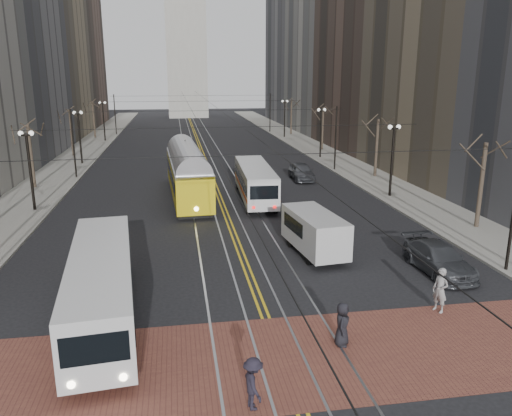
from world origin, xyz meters
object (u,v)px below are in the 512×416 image
object	(u,v)px
pedestrian_a	(342,324)
pedestrian_b	(440,290)
streetcar	(188,177)
cargo_van	(314,234)
transit_bus	(102,288)
sedan_grey	(301,171)
sedan_parked	(439,258)
pedestrian_d	(253,384)
rear_bus	(255,183)

from	to	relation	value
pedestrian_a	pedestrian_b	distance (m)	5.29
streetcar	pedestrian_a	bearing A→B (deg)	-81.30
cargo_van	pedestrian_a	size ratio (longest dim) A/B	3.17
pedestrian_a	streetcar	bearing A→B (deg)	35.77
streetcar	pedestrian_a	size ratio (longest dim) A/B	8.53
streetcar	pedestrian_b	bearing A→B (deg)	-68.89
transit_bus	pedestrian_b	distance (m)	13.93
sedan_grey	sedan_parked	world-z (taller)	sedan_grey
pedestrian_b	cargo_van	bearing A→B (deg)	179.14
sedan_parked	pedestrian_d	world-z (taller)	pedestrian_d
transit_bus	pedestrian_b	world-z (taller)	transit_bus
transit_bus	pedestrian_a	xyz separation A→B (m)	(8.92, -3.44, -0.55)
pedestrian_b	pedestrian_a	bearing A→B (deg)	-92.87
streetcar	sedan_grey	xyz separation A→B (m)	(10.82, 5.34, -0.88)
pedestrian_b	pedestrian_d	distance (m)	10.04
pedestrian_a	pedestrian_b	bearing A→B (deg)	-44.19
sedan_grey	pedestrian_d	xyz separation A→B (m)	(-9.72, -32.49, 0.04)
streetcar	rear_bus	xyz separation A→B (m)	(5.23, -1.79, -0.30)
cargo_van	sedan_parked	world-z (taller)	cargo_van
sedan_grey	pedestrian_a	xyz separation A→B (m)	(-5.93, -29.43, 0.04)
rear_bus	sedan_grey	size ratio (longest dim) A/B	2.24
sedan_parked	pedestrian_b	world-z (taller)	pedestrian_b
sedan_grey	pedestrian_d	size ratio (longest dim) A/B	2.85
sedan_grey	rear_bus	bearing A→B (deg)	-126.35
sedan_grey	sedan_parked	xyz separation A→B (m)	(1.18, -23.40, -0.08)
cargo_van	pedestrian_a	bearing A→B (deg)	-106.45
pedestrian_b	transit_bus	bearing A→B (deg)	-120.57
cargo_van	pedestrian_d	world-z (taller)	cargo_van
cargo_van	sedan_grey	size ratio (longest dim) A/B	1.12
transit_bus	streetcar	bearing A→B (deg)	73.26
sedan_parked	pedestrian_b	bearing A→B (deg)	-119.85
transit_bus	pedestrian_d	world-z (taller)	transit_bus
transit_bus	streetcar	world-z (taller)	streetcar
transit_bus	rear_bus	distance (m)	21.01
transit_bus	sedan_grey	world-z (taller)	transit_bus
rear_bus	sedan_parked	distance (m)	17.64
streetcar	pedestrian_a	world-z (taller)	streetcar
sedan_parked	pedestrian_b	xyz separation A→B (m)	(-2.20, -4.09, 0.25)
sedan_grey	pedestrian_b	distance (m)	27.51
streetcar	sedan_parked	bearing A→B (deg)	-59.16
streetcar	rear_bus	distance (m)	5.53
streetcar	cargo_van	world-z (taller)	streetcar
transit_bus	pedestrian_a	world-z (taller)	transit_bus
rear_bus	cargo_van	xyz separation A→B (m)	(1.27, -12.76, -0.21)
pedestrian_d	rear_bus	bearing A→B (deg)	-19.24
rear_bus	pedestrian_d	bearing A→B (deg)	-96.98
cargo_van	sedan_grey	world-z (taller)	cargo_van
sedan_grey	sedan_parked	bearing A→B (deg)	-85.32
streetcar	cargo_van	distance (m)	15.94
pedestrian_d	cargo_van	bearing A→B (deg)	-33.19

